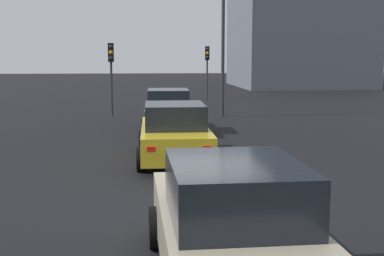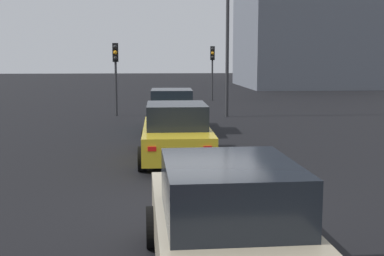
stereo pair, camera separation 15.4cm
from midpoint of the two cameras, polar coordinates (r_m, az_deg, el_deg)
The scene contains 8 objects.
ground_plane at distance 9.86m, azimuth 0.78°, elevation -9.56°, with size 160.00×160.00×0.20m, color black.
car_teal_lead at distance 19.78m, azimuth -2.08°, elevation 1.93°, with size 4.31×2.10×1.64m.
car_yellow_second at distance 14.13m, azimuth -1.45°, elevation -0.56°, with size 4.61×2.10×1.61m.
car_beige_third at distance 6.41m, azimuth 4.66°, elevation -11.09°, with size 4.52×2.04×1.64m.
traffic_light_near_left at distance 24.87m, azimuth -8.41°, elevation 7.18°, with size 0.32×0.29×3.53m.
traffic_light_near_right at distance 33.53m, azimuth 2.45°, elevation 7.49°, with size 0.32×0.28×3.56m.
street_lamp_kerbside at distance 24.55m, azimuth 4.21°, elevation 11.89°, with size 0.56×0.36×7.76m.
building_facade_left at distance 51.06m, azimuth 12.61°, elevation 13.66°, with size 12.73×11.63×16.11m, color slate.
Camera 2 is at (-9.36, 0.83, 2.88)m, focal length 47.42 mm.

